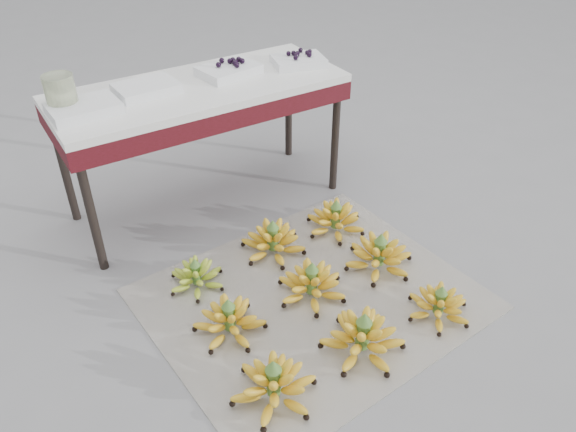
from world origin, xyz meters
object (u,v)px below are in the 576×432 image
newspaper_mat (312,299)px  tray_far_left (84,108)px  tray_right (229,70)px  bunch_mid_right (379,256)px  bunch_front_right (439,305)px  glass_jar (61,94)px  tray_left (146,88)px  bunch_back_center (273,241)px  bunch_back_left (197,276)px  bunch_front_left (274,385)px  bunch_mid_left (230,321)px  bunch_back_right (335,220)px  bunch_front_center (363,338)px  tray_far_right (299,60)px  vendor_table (200,100)px  bunch_mid_center (312,284)px

newspaper_mat → tray_far_left: tray_far_left is taller
tray_right → bunch_mid_right: bearing=-76.2°
bunch_front_right → glass_jar: 1.72m
bunch_front_right → tray_right: bearing=78.2°
tray_left → bunch_back_center: bearing=-62.7°
bunch_back_left → tray_far_left: (-0.20, 0.52, 0.60)m
bunch_front_left → bunch_mid_left: bunch_front_left is taller
newspaper_mat → bunch_back_center: (0.02, 0.34, 0.06)m
bunch_mid_right → bunch_back_right: bunch_mid_right is taller
bunch_back_left → tray_far_left: bearing=120.5°
bunch_mid_right → tray_left: (-0.63, 0.90, 0.59)m
bunch_mid_left → bunch_back_center: bunch_back_center is taller
bunch_front_center → tray_right: 1.38m
newspaper_mat → bunch_front_right: (0.37, -0.34, 0.05)m
bunch_back_right → bunch_front_right: bearing=-76.0°
bunch_front_left → tray_right: 1.47m
bunch_front_center → glass_jar: glass_jar is taller
tray_far_right → bunch_back_left: bearing=-148.0°
vendor_table → tray_far_left: bearing=-176.4°
bunch_mid_center → tray_right: 1.08m
bunch_front_center → bunch_mid_center: (0.01, 0.34, -0.00)m
newspaper_mat → bunch_back_center: 0.35m
bunch_front_center → tray_left: size_ratio=1.44×
tray_far_right → glass_jar: 1.10m
bunch_back_left → bunch_back_right: 0.72m
newspaper_mat → glass_jar: (-0.62, 0.90, 0.71)m
bunch_front_right → bunch_back_center: (-0.34, 0.69, 0.01)m
bunch_mid_right → bunch_back_left: bearing=139.2°
bunch_mid_center → vendor_table: bearing=90.1°
bunch_front_right → bunch_mid_right: 0.35m
bunch_back_center → bunch_mid_center: bearing=-104.9°
bunch_back_right → bunch_mid_left: bearing=-143.1°
bunch_front_left → tray_right: tray_right is taller
bunch_back_right → newspaper_mat: bearing=-123.9°
tray_left → tray_far_right: 0.75m
bunch_mid_right → bunch_back_center: (-0.34, 0.33, -0.00)m
newspaper_mat → tray_left: (-0.27, 0.91, 0.65)m
bunch_back_right → glass_jar: size_ratio=2.19×
bunch_mid_left → bunch_back_left: bunch_mid_left is taller
bunch_front_center → bunch_back_left: size_ratio=1.43×
vendor_table → bunch_front_center: bearing=-88.1°
bunch_mid_right → bunch_mid_center: bearing=161.3°
tray_far_left → glass_jar: bearing=135.1°
bunch_back_right → vendor_table: size_ratio=0.25×
vendor_table → tray_far_right: (0.52, -0.03, 0.09)m
bunch_mid_right → bunch_back_center: size_ratio=1.08×
bunch_mid_right → tray_far_left: (-0.92, 0.83, 0.59)m
bunch_front_right → bunch_mid_center: (-0.36, 0.36, 0.01)m
newspaper_mat → tray_right: tray_right is taller
bunch_mid_right → tray_far_left: bearing=120.3°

